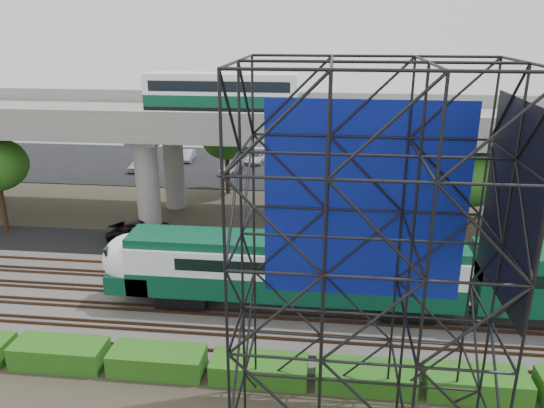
# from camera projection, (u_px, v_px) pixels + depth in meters

# --- Properties ---
(ground) EXTENTS (140.00, 140.00, 0.00)m
(ground) POSITION_uv_depth(u_px,v_px,m) (252.00, 328.00, 29.55)
(ground) COLOR #474233
(ground) RESTS_ON ground
(ballast_bed) EXTENTS (90.00, 12.00, 0.20)m
(ballast_bed) POSITION_uv_depth(u_px,v_px,m) (257.00, 308.00, 31.39)
(ballast_bed) COLOR slate
(ballast_bed) RESTS_ON ground
(service_road) EXTENTS (90.00, 5.00, 0.08)m
(service_road) POSITION_uv_depth(u_px,v_px,m) (273.00, 251.00, 39.39)
(service_road) COLOR black
(service_road) RESTS_ON ground
(parking_lot) EXTENTS (90.00, 18.00, 0.08)m
(parking_lot) POSITION_uv_depth(u_px,v_px,m) (296.00, 168.00, 61.46)
(parking_lot) COLOR black
(parking_lot) RESTS_ON ground
(harbor_water) EXTENTS (140.00, 40.00, 0.03)m
(harbor_water) POSITION_uv_depth(u_px,v_px,m) (306.00, 131.00, 82.12)
(harbor_water) COLOR slate
(harbor_water) RESTS_ON ground
(rail_tracks) EXTENTS (90.00, 9.52, 0.16)m
(rail_tracks) POSITION_uv_depth(u_px,v_px,m) (257.00, 306.00, 31.33)
(rail_tracks) COLOR #472D1E
(rail_tracks) RESTS_ON ballast_bed
(commuter_train) EXTENTS (29.30, 3.06, 4.30)m
(commuter_train) POSITION_uv_depth(u_px,v_px,m) (331.00, 269.00, 30.03)
(commuter_train) COLOR black
(commuter_train) RESTS_ON rail_tracks
(overpass) EXTENTS (80.00, 12.00, 12.40)m
(overpass) POSITION_uv_depth(u_px,v_px,m) (276.00, 128.00, 41.92)
(overpass) COLOR #9E9B93
(overpass) RESTS_ON ground
(scaffold_tower) EXTENTS (9.36, 6.36, 15.00)m
(scaffold_tower) POSITION_uv_depth(u_px,v_px,m) (366.00, 278.00, 19.02)
(scaffold_tower) COLOR black
(scaffold_tower) RESTS_ON ground
(hedge_strip) EXTENTS (34.60, 1.80, 1.20)m
(hedge_strip) POSITION_uv_depth(u_px,v_px,m) (259.00, 368.00, 25.22)
(hedge_strip) COLOR #205613
(hedge_strip) RESTS_ON ground
(trees) EXTENTS (40.94, 16.94, 7.69)m
(trees) POSITION_uv_depth(u_px,v_px,m) (224.00, 158.00, 43.41)
(trees) COLOR #382314
(trees) RESTS_ON ground
(suv) EXTENTS (5.69, 3.60, 1.46)m
(suv) POSITION_uv_depth(u_px,v_px,m) (141.00, 230.00, 41.17)
(suv) COLOR black
(suv) RESTS_ON service_road
(parked_cars) EXTENTS (35.75, 9.47, 1.31)m
(parked_cars) POSITION_uv_depth(u_px,v_px,m) (293.00, 164.00, 60.93)
(parked_cars) COLOR beige
(parked_cars) RESTS_ON parking_lot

